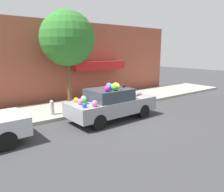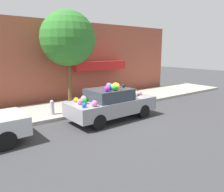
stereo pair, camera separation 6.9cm
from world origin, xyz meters
TOP-DOWN VIEW (x-y plane):
  - ground_plane at (0.00, 0.00)m, footprint 60.00×60.00m
  - sidewalk_curb at (0.00, 2.70)m, footprint 24.00×3.20m
  - building_facade at (0.15, 4.91)m, footprint 18.00×1.20m
  - street_tree at (-0.47, 3.26)m, footprint 2.99×2.99m
  - fire_hydrant at (-2.14, 1.77)m, footprint 0.20×0.20m
  - art_car at (-0.04, -0.12)m, footprint 4.21×1.85m

SIDE VIEW (x-z plane):
  - ground_plane at x=0.00m, z-range 0.00..0.00m
  - sidewalk_curb at x=0.00m, z-range 0.00..0.15m
  - fire_hydrant at x=-2.14m, z-range 0.14..0.84m
  - art_car at x=-0.04m, z-range -0.11..1.65m
  - building_facade at x=0.15m, z-range -0.02..4.92m
  - street_tree at x=-0.47m, z-range 1.21..6.34m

